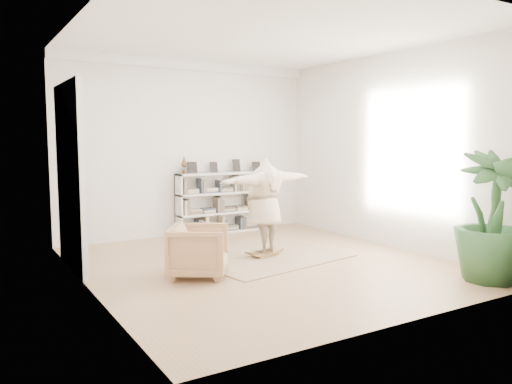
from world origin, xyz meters
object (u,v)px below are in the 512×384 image
armchair (199,251)px  houseplant (493,216)px  bookshelf (225,203)px  person (265,203)px  rocker_board (264,253)px

armchair → houseplant: bearing=-91.5°
bookshelf → person: person is taller
bookshelf → rocker_board: size_ratio=4.30×
rocker_board → person: size_ratio=0.26×
armchair → person: bearing=-37.1°
armchair → person: person is taller
houseplant → person: bearing=124.5°
armchair → rocker_board: size_ratio=1.63×
person → houseplant: (1.98, -2.88, 0.00)m
person → houseplant: 3.49m
person → houseplant: houseplant is taller
bookshelf → rocker_board: (-0.49, -2.40, -0.57)m
armchair → rocker_board: armchair is taller
armchair → houseplant: 4.20m
bookshelf → houseplant: size_ratio=1.19×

